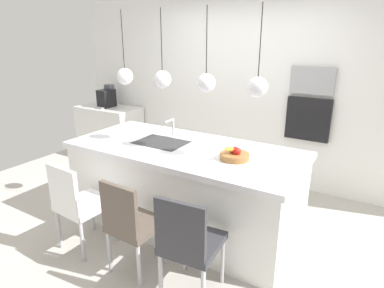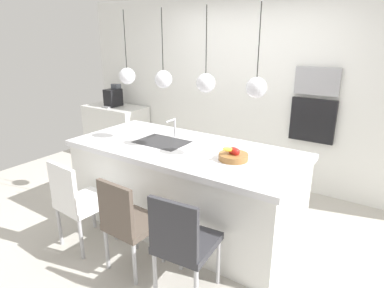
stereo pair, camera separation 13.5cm
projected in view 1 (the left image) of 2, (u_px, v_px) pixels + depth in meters
The scene contains 17 objects.
floor at pixel (185, 223), 3.76m from camera, with size 6.60×6.60×0.00m, color #BCB7AD.
back_wall at pixel (246, 90), 4.69m from camera, with size 6.00×0.10×2.60m, color white.
kitchen_island at pixel (184, 186), 3.61m from camera, with size 2.49×1.13×0.92m.
sink_basin at pixel (161, 143), 3.62m from camera, with size 0.56×0.40×0.02m, color #2D2D30.
faucet at pixel (172, 126), 3.74m from camera, with size 0.02×0.17×0.22m.
fruit_bowl at pixel (234, 155), 3.11m from camera, with size 0.28×0.28×0.16m.
side_counter at pixel (110, 131), 5.85m from camera, with size 1.10×0.60×0.86m, color white.
coffee_machine at pixel (107, 98), 5.67m from camera, with size 0.20×0.35×0.38m.
microwave at pixel (313, 80), 4.11m from camera, with size 0.54×0.08×0.34m, color #9E9EA3.
oven at pixel (308, 119), 4.27m from camera, with size 0.56×0.08×0.56m, color black.
chair_near at pixel (79, 202), 3.16m from camera, with size 0.46×0.49×0.92m.
chair_middle at pixel (131, 222), 2.84m from camera, with size 0.42×0.44×0.90m.
chair_far at pixel (189, 242), 2.54m from camera, with size 0.47×0.50×0.94m.
pendant_light_left at pixel (125, 76), 3.63m from camera, with size 0.18×0.18×0.78m.
pendant_light_center_left at pixel (162, 79), 3.38m from camera, with size 0.18×0.18×0.78m.
pendant_light_center_right at pixel (206, 83), 3.12m from camera, with size 0.18×0.18×0.78m.
pendant_light_right at pixel (258, 87), 2.87m from camera, with size 0.18×0.18×0.78m.
Camera 1 is at (1.78, -2.76, 2.04)m, focal length 30.65 mm.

